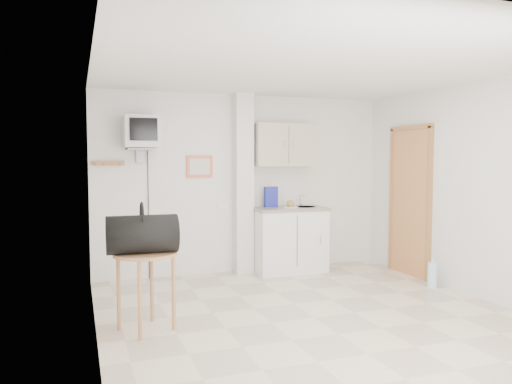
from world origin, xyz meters
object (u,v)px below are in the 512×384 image
object	(u,v)px
crt_television	(141,133)
round_table	(146,264)
duffel_bag	(142,234)
water_bottle	(432,275)

from	to	relation	value
crt_television	round_table	bearing A→B (deg)	-96.29
crt_television	duffel_bag	bearing A→B (deg)	-97.14
round_table	duffel_bag	size ratio (longest dim) A/B	1.15
round_table	water_bottle	xyz separation A→B (m)	(3.57, 0.36, -0.47)
crt_television	duffel_bag	xyz separation A→B (m)	(-0.23, -1.87, -1.01)
crt_television	round_table	distance (m)	2.24
round_table	crt_television	bearing A→B (deg)	83.71
duffel_bag	water_bottle	distance (m)	3.70
round_table	water_bottle	bearing A→B (deg)	5.74
crt_television	water_bottle	bearing A→B (deg)	-23.42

